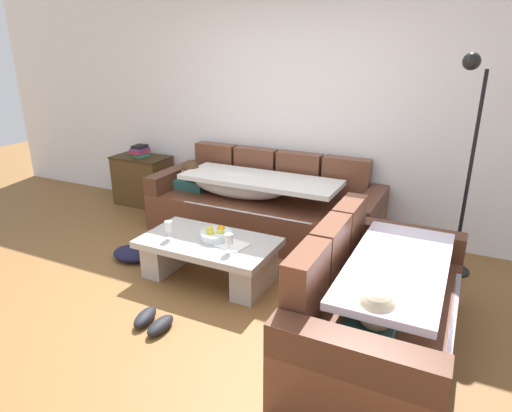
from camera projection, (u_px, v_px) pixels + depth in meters
The scene contains 14 objects.
ground_plane at pixel (196, 310), 3.58m from camera, with size 14.00×14.00×0.00m, color brown.
back_wall at pixel (298, 107), 4.93m from camera, with size 9.00×0.10×2.70m, color white.
couch_along_wall at pixel (260, 206), 4.92m from camera, with size 2.51×0.92×0.88m.
couch_near_window at pixel (378, 307), 3.01m from camera, with size 0.92×1.80×0.88m.
coffee_table at pixel (209, 254), 3.99m from camera, with size 1.20×0.68×0.38m.
fruit_bowl at pixel (216, 234), 3.94m from camera, with size 0.28×0.28×0.10m.
wine_glass_near_left at pixel (169, 227), 3.92m from camera, with size 0.07×0.07×0.17m.
wine_glass_near_right at pixel (229, 240), 3.66m from camera, with size 0.07×0.07×0.17m.
open_magazine at pixel (231, 244), 3.84m from camera, with size 0.28×0.21×0.01m, color white.
side_cabinet at pixel (143, 180), 5.87m from camera, with size 0.72×0.44×0.64m.
book_stack_on_cabinet at pixel (140, 151), 5.73m from camera, with size 0.19×0.23×0.15m.
floor_lamp at pixel (466, 155), 3.80m from camera, with size 0.33×0.31×1.95m.
pair_of_shoes at pixel (153, 321), 3.35m from camera, with size 0.31×0.31×0.09m.
crumpled_garment at pixel (133, 253), 4.41m from camera, with size 0.40×0.32×0.12m, color #191933.
Camera 1 is at (1.79, -2.55, 2.01)m, focal length 31.30 mm.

